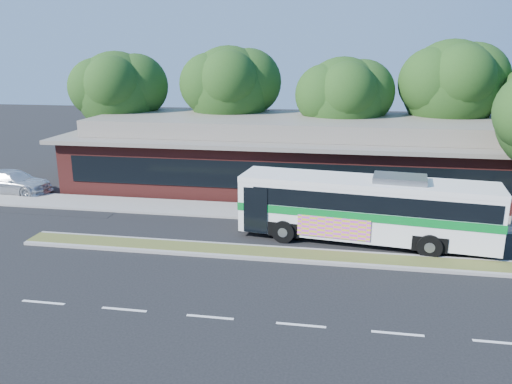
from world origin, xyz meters
TOP-DOWN VIEW (x-y plane):
  - ground at (0.00, 0.00)m, footprint 120.00×120.00m
  - median_strip at (0.00, 0.60)m, footprint 26.00×1.10m
  - sidewalk at (0.00, 6.40)m, footprint 44.00×2.60m
  - parking_lot at (-18.00, 10.00)m, footprint 14.00×12.00m
  - plaza_building at (0.00, 12.99)m, footprint 33.20×11.20m
  - tree_bg_a at (-14.58, 15.14)m, footprint 6.47×5.80m
  - tree_bg_b at (-6.57, 16.14)m, footprint 6.69×6.00m
  - tree_bg_c at (1.40, 15.13)m, footprint 6.24×5.60m
  - tree_bg_d at (8.45, 16.15)m, footprint 6.91×6.20m
  - transit_bus at (2.28, 2.93)m, footprint 11.68×3.89m
  - sedan at (-19.00, 7.80)m, footprint 5.02×2.30m

SIDE VIEW (x-z plane):
  - ground at x=0.00m, z-range 0.00..0.00m
  - parking_lot at x=-18.00m, z-range 0.00..0.01m
  - sidewalk at x=0.00m, z-range 0.00..0.12m
  - median_strip at x=0.00m, z-range 0.00..0.15m
  - sedan at x=-19.00m, z-range 0.00..1.42m
  - transit_bus at x=2.28m, z-range 0.18..3.40m
  - plaza_building at x=0.00m, z-range -0.10..4.35m
  - tree_bg_c at x=1.40m, z-range 1.46..9.72m
  - tree_bg_a at x=-14.58m, z-range 1.55..10.18m
  - tree_bg_b at x=-6.57m, z-range 1.64..10.64m
  - tree_bg_d at x=8.45m, z-range 1.73..11.10m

